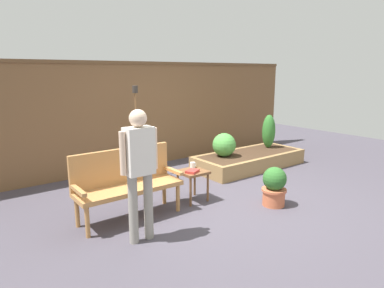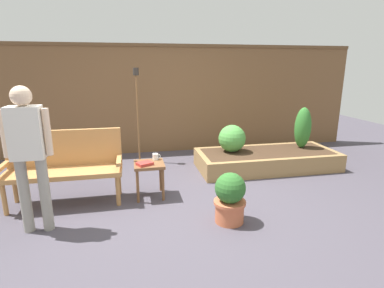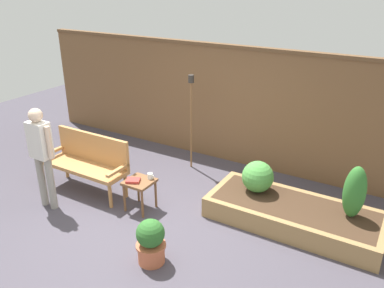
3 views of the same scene
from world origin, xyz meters
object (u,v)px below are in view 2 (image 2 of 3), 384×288
Objects in this scene: garden_bench at (65,162)px; shrub_far_corner at (303,128)px; shrub_near_bench at (232,138)px; person_by_bench at (28,148)px; side_table at (149,169)px; cup_on_table at (156,157)px; tiki_torch at (137,99)px; book_on_table at (145,164)px; potted_boxwood at (230,197)px.

garden_bench is 3.97m from shrub_far_corner.
garden_bench is at bearing -162.04° from shrub_near_bench.
side_table is at bearing 27.19° from person_by_bench.
tiki_torch reaches higher than cup_on_table.
cup_on_table is (0.10, 0.13, 0.13)m from side_table.
person_by_bench is (-1.25, -0.64, 0.54)m from side_table.
book_on_table is 0.42× the size of shrub_near_bench.
potted_boxwood is at bearing -53.84° from cup_on_table.
side_table is 4.18× the size of cup_on_table.
book_on_table is at bearing -89.22° from tiki_torch.
shrub_far_corner reaches higher than cup_on_table.
tiki_torch is (-0.08, 1.62, 0.77)m from side_table.
person_by_bench reaches higher than potted_boxwood.
person_by_bench reaches higher than shrub_near_bench.
cup_on_table reaches higher than book_on_table.
cup_on_table is 0.26m from book_on_table.
book_on_table is 1.82m from shrub_near_bench.
shrub_near_bench is at bearing 6.58° from book_on_table.
garden_bench is 0.84× the size of tiki_torch.
garden_bench is 2.16m from potted_boxwood.
potted_boxwood is 2.68m from shrub_far_corner.
book_on_table is 0.12× the size of person_by_bench.
garden_bench is 0.92× the size of person_by_bench.
potted_boxwood is at bearing -109.41° from shrub_near_bench.
person_by_bench is at bearing -103.52° from garden_bench.
garden_bench is at bearing -167.96° from shrub_far_corner.
potted_boxwood is at bearing -6.61° from person_by_bench.
side_table is 0.14m from book_on_table.
potted_boxwood is (1.92, -0.97, -0.24)m from garden_bench.
shrub_near_bench is (1.48, 0.91, 0.14)m from side_table.
shrub_far_corner is at bearing 15.99° from cup_on_table.
potted_boxwood is 1.92m from shrub_near_bench.
cup_on_table is 0.19× the size of potted_boxwood.
cup_on_table is (1.18, 0.05, -0.02)m from garden_bench.
book_on_table is at bearing -147.57° from shrub_near_bench.
shrub_near_bench is 3.16m from person_by_bench.
cup_on_table is 1.28m from potted_boxwood.
shrub_far_corner reaches higher than garden_bench.
garden_bench is 1.03m from book_on_table.
shrub_far_corner reaches higher than potted_boxwood.
shrub_near_bench is at bearing 17.96° from garden_bench.
person_by_bench is (-1.17, -2.26, -0.24)m from tiki_torch.
shrub_far_corner is (2.80, 0.91, 0.27)m from side_table.
potted_boxwood is (0.85, -0.88, -0.10)m from side_table.
garden_bench is 2.68m from shrub_near_bench.
tiki_torch is at bearing 110.37° from potted_boxwood.
shrub_far_corner is 4.35m from person_by_bench.
tiki_torch reaches higher than potted_boxwood.
shrub_far_corner is at bearing 17.95° from side_table.
garden_bench is 2.44× the size of potted_boxwood.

